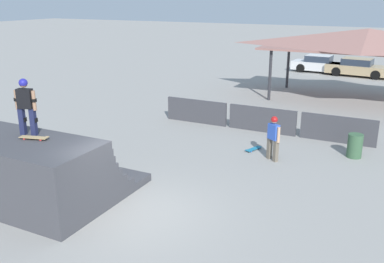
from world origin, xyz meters
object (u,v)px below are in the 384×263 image
(parked_car_tan, at_px, (358,68))
(bystander_walking, at_px, (273,135))
(skater_on_deck, at_px, (26,103))
(skateboard_on_deck, at_px, (35,137))
(parked_car_white, at_px, (319,64))
(skateboard_on_ground, at_px, (253,149))
(trash_bin, at_px, (355,146))

(parked_car_tan, bearing_deg, bystander_walking, -86.17)
(bystander_walking, distance_m, parked_car_tan, 18.92)
(skater_on_deck, bearing_deg, parked_car_tan, 60.86)
(parked_car_tan, bearing_deg, skater_on_deck, -97.44)
(skateboard_on_deck, bearing_deg, parked_car_white, 69.29)
(skateboard_on_deck, bearing_deg, skater_on_deck, 137.76)
(bystander_walking, xyz_separation_m, skateboard_on_ground, (-0.91, 0.62, -0.87))
(skateboard_on_ground, distance_m, parked_car_tan, 18.37)
(parked_car_tan, bearing_deg, trash_bin, -78.05)
(skater_on_deck, distance_m, parked_car_white, 25.51)
(bystander_walking, height_order, skateboard_on_ground, bystander_walking)
(skateboard_on_ground, xyz_separation_m, parked_car_white, (-1.24, 18.78, 0.54))
(bystander_walking, relative_size, parked_car_tan, 0.35)
(trash_bin, height_order, parked_car_tan, parked_car_tan)
(skateboard_on_deck, xyz_separation_m, skateboard_on_ground, (3.81, 6.69, -1.86))
(skater_on_deck, height_order, skateboard_on_ground, skater_on_deck)
(skateboard_on_ground, bearing_deg, skateboard_on_deck, -10.70)
(parked_car_white, distance_m, parked_car_tan, 2.84)
(parked_car_white, bearing_deg, trash_bin, -72.21)
(trash_bin, bearing_deg, skateboard_on_deck, -133.38)
(parked_car_white, bearing_deg, skater_on_deck, -93.71)
(skater_on_deck, height_order, skateboard_on_deck, skater_on_deck)
(skateboard_on_deck, bearing_deg, parked_car_tan, 62.92)
(skater_on_deck, height_order, parked_car_tan, skater_on_deck)
(parked_car_tan, bearing_deg, skateboard_on_ground, -89.08)
(trash_bin, bearing_deg, bystander_walking, -147.88)
(skateboard_on_deck, distance_m, trash_bin, 10.64)
(skateboard_on_ground, height_order, trash_bin, trash_bin)
(trash_bin, bearing_deg, skater_on_deck, -136.01)
(skater_on_deck, height_order, parked_car_white, skater_on_deck)
(skateboard_on_deck, relative_size, parked_car_tan, 0.18)
(skateboard_on_ground, relative_size, parked_car_tan, 0.18)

